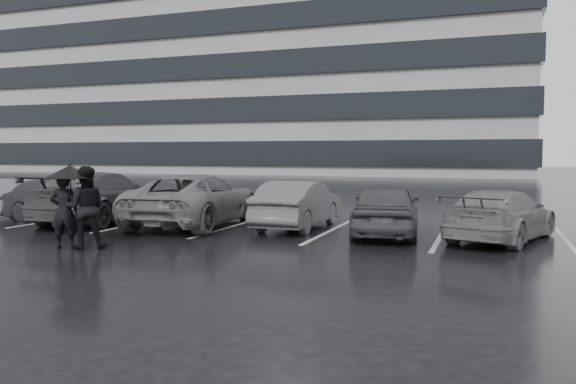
{
  "coord_description": "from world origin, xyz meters",
  "views": [
    {
      "loc": [
        4.47,
        -11.59,
        2.04
      ],
      "look_at": [
        -0.04,
        1.0,
        1.1
      ],
      "focal_mm": 35.0,
      "sensor_mm": 36.0,
      "label": 1
    }
  ],
  "objects_px": {
    "car_main": "(386,209)",
    "pedestrian_left": "(64,211)",
    "car_west_a": "(298,204)",
    "car_east": "(501,215)",
    "car_west_d": "(25,198)",
    "car_west_c": "(101,197)",
    "car_west_b": "(195,200)",
    "pedestrian_right": "(85,208)"
  },
  "relations": [
    {
      "from": "car_main",
      "to": "pedestrian_left",
      "type": "relative_size",
      "value": 2.42
    },
    {
      "from": "car_main",
      "to": "car_west_a",
      "type": "distance_m",
      "value": 2.54
    },
    {
      "from": "car_west_a",
      "to": "car_east",
      "type": "bearing_deg",
      "value": 175.17
    },
    {
      "from": "car_east",
      "to": "car_west_a",
      "type": "bearing_deg",
      "value": 12.97
    },
    {
      "from": "pedestrian_left",
      "to": "car_west_a",
      "type": "bearing_deg",
      "value": -151.1
    },
    {
      "from": "car_main",
      "to": "car_west_d",
      "type": "relative_size",
      "value": 1.04
    },
    {
      "from": "car_main",
      "to": "car_west_c",
      "type": "height_order",
      "value": "car_west_c"
    },
    {
      "from": "car_west_b",
      "to": "pedestrian_left",
      "type": "distance_m",
      "value": 4.42
    },
    {
      "from": "car_west_b",
      "to": "car_east",
      "type": "xyz_separation_m",
      "value": [
        8.05,
        -0.07,
        -0.12
      ]
    },
    {
      "from": "car_west_b",
      "to": "car_west_d",
      "type": "xyz_separation_m",
      "value": [
        -6.14,
        -0.0,
        -0.11
      ]
    },
    {
      "from": "car_main",
      "to": "pedestrian_right",
      "type": "height_order",
      "value": "pedestrian_right"
    },
    {
      "from": "car_main",
      "to": "car_east",
      "type": "relative_size",
      "value": 0.94
    },
    {
      "from": "car_west_b",
      "to": "car_east",
      "type": "bearing_deg",
      "value": 174.76
    },
    {
      "from": "car_main",
      "to": "car_east",
      "type": "bearing_deg",
      "value": 174.66
    },
    {
      "from": "car_west_c",
      "to": "car_west_d",
      "type": "height_order",
      "value": "car_west_c"
    },
    {
      "from": "car_west_a",
      "to": "pedestrian_right",
      "type": "xyz_separation_m",
      "value": [
        -3.2,
        -4.64,
        0.24
      ]
    },
    {
      "from": "car_main",
      "to": "car_west_b",
      "type": "relative_size",
      "value": 0.75
    },
    {
      "from": "car_west_a",
      "to": "car_west_d",
      "type": "relative_size",
      "value": 1.05
    },
    {
      "from": "car_west_c",
      "to": "car_west_d",
      "type": "relative_size",
      "value": 1.38
    },
    {
      "from": "car_main",
      "to": "car_west_a",
      "type": "relative_size",
      "value": 0.99
    },
    {
      "from": "car_west_c",
      "to": "car_east",
      "type": "height_order",
      "value": "car_west_c"
    },
    {
      "from": "car_west_b",
      "to": "car_east",
      "type": "height_order",
      "value": "car_west_b"
    },
    {
      "from": "car_main",
      "to": "car_west_b",
      "type": "bearing_deg",
      "value": -8.26
    },
    {
      "from": "car_main",
      "to": "car_west_a",
      "type": "height_order",
      "value": "car_main"
    },
    {
      "from": "car_west_d",
      "to": "pedestrian_left",
      "type": "distance_m",
      "value": 6.96
    },
    {
      "from": "car_main",
      "to": "pedestrian_right",
      "type": "bearing_deg",
      "value": 28.98
    },
    {
      "from": "car_west_a",
      "to": "car_west_b",
      "type": "distance_m",
      "value": 2.95
    },
    {
      "from": "car_main",
      "to": "car_west_b",
      "type": "xyz_separation_m",
      "value": [
        -5.4,
        0.14,
        0.06
      ]
    },
    {
      "from": "car_main",
      "to": "car_west_a",
      "type": "bearing_deg",
      "value": -19.38
    },
    {
      "from": "pedestrian_right",
      "to": "car_main",
      "type": "bearing_deg",
      "value": -176.43
    },
    {
      "from": "car_west_c",
      "to": "car_west_b",
      "type": "bearing_deg",
      "value": 177.27
    },
    {
      "from": "car_west_a",
      "to": "car_east",
      "type": "xyz_separation_m",
      "value": [
        5.13,
        -0.49,
        -0.05
      ]
    },
    {
      "from": "car_west_a",
      "to": "car_east",
      "type": "relative_size",
      "value": 0.95
    },
    {
      "from": "car_east",
      "to": "car_west_b",
      "type": "bearing_deg",
      "value": 17.88
    },
    {
      "from": "car_west_a",
      "to": "pedestrian_right",
      "type": "distance_m",
      "value": 5.65
    },
    {
      "from": "pedestrian_right",
      "to": "car_west_b",
      "type": "bearing_deg",
      "value": -125.97
    },
    {
      "from": "car_west_d",
      "to": "car_east",
      "type": "distance_m",
      "value": 14.2
    },
    {
      "from": "car_west_a",
      "to": "pedestrian_left",
      "type": "relative_size",
      "value": 2.44
    },
    {
      "from": "car_west_b",
      "to": "car_west_d",
      "type": "relative_size",
      "value": 1.39
    },
    {
      "from": "car_west_c",
      "to": "pedestrian_right",
      "type": "relative_size",
      "value": 2.92
    },
    {
      "from": "car_west_a",
      "to": "car_west_c",
      "type": "xyz_separation_m",
      "value": [
        -5.95,
        -0.64,
        0.1
      ]
    },
    {
      "from": "car_west_b",
      "to": "pedestrian_right",
      "type": "bearing_deg",
      "value": 81.5
    }
  ]
}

